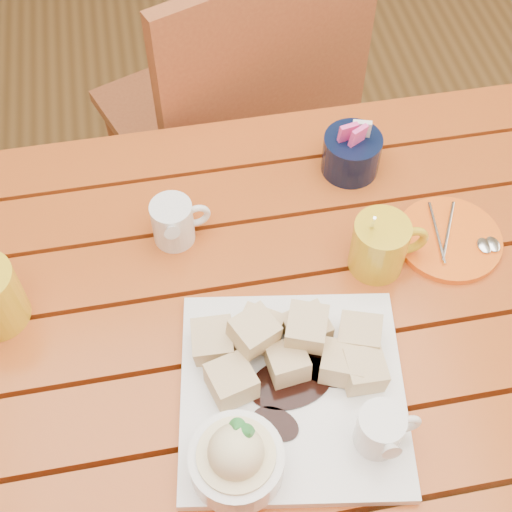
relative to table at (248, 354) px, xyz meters
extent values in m
plane|color=brown|center=(0.00, 0.00, -0.64)|extent=(5.00, 5.00, 0.00)
cube|color=#A63415|center=(0.00, -0.23, 0.09)|extent=(1.20, 0.11, 0.03)
cube|color=#A63415|center=(0.00, -0.11, 0.09)|extent=(1.20, 0.11, 0.03)
cube|color=#A63415|center=(0.00, 0.00, 0.09)|extent=(1.20, 0.11, 0.03)
cube|color=#A63415|center=(0.00, 0.11, 0.09)|extent=(1.20, 0.11, 0.03)
cube|color=#A63415|center=(0.00, 0.23, 0.09)|extent=(1.20, 0.11, 0.03)
cube|color=#A63415|center=(0.00, 0.34, 0.09)|extent=(1.20, 0.11, 0.03)
cube|color=#A63415|center=(0.00, 0.36, 0.04)|extent=(1.12, 0.04, 0.08)
cylinder|color=#A63415|center=(0.55, 0.35, -0.28)|extent=(0.06, 0.06, 0.72)
cube|color=white|center=(0.04, -0.13, 0.12)|extent=(0.33, 0.33, 0.02)
cube|color=#BC8839|center=(0.07, -0.07, 0.18)|extent=(0.07, 0.07, 0.04)
cube|color=#BC8839|center=(0.14, -0.08, 0.15)|extent=(0.07, 0.07, 0.04)
cube|color=#BC8839|center=(0.00, -0.06, 0.18)|extent=(0.07, 0.07, 0.04)
cube|color=#BC8839|center=(0.13, -0.12, 0.15)|extent=(0.05, 0.05, 0.04)
cube|color=#BC8839|center=(0.04, -0.10, 0.15)|extent=(0.06, 0.06, 0.04)
cube|color=#BC8839|center=(0.07, -0.05, 0.15)|extent=(0.06, 0.06, 0.04)
cube|color=#BC8839|center=(-0.04, -0.11, 0.15)|extent=(0.06, 0.06, 0.04)
cube|color=#BC8839|center=(-0.05, -0.05, 0.15)|extent=(0.06, 0.06, 0.04)
cube|color=#BC8839|center=(0.01, -0.04, 0.15)|extent=(0.07, 0.07, 0.04)
cube|color=#BC8839|center=(0.11, -0.11, 0.15)|extent=(0.07, 0.07, 0.04)
cylinder|color=white|center=(-0.05, -0.21, 0.15)|extent=(0.11, 0.11, 0.05)
cylinder|color=beige|center=(-0.05, -0.21, 0.16)|extent=(0.09, 0.09, 0.03)
sphere|color=beige|center=(-0.05, -0.21, 0.18)|extent=(0.07, 0.07, 0.07)
cone|color=#2B8537|center=(-0.03, -0.21, 0.21)|extent=(0.04, 0.04, 0.03)
cone|color=#2B8537|center=(-0.05, -0.20, 0.21)|extent=(0.03, 0.03, 0.03)
cylinder|color=white|center=(0.13, -0.21, 0.16)|extent=(0.06, 0.06, 0.06)
cylinder|color=black|center=(0.13, -0.21, 0.18)|extent=(0.05, 0.05, 0.01)
cone|color=white|center=(0.13, -0.24, 0.18)|extent=(0.02, 0.02, 0.03)
torus|color=white|center=(0.16, -0.21, 0.16)|extent=(0.04, 0.01, 0.04)
cylinder|color=gold|center=(0.20, 0.06, 0.15)|extent=(0.08, 0.08, 0.09)
cylinder|color=black|center=(0.20, 0.06, 0.19)|extent=(0.07, 0.07, 0.01)
torus|color=gold|center=(0.25, 0.06, 0.15)|extent=(0.06, 0.01, 0.06)
cylinder|color=silver|center=(0.19, 0.07, 0.18)|extent=(0.02, 0.05, 0.12)
cylinder|color=white|center=(-0.08, 0.16, 0.14)|extent=(0.06, 0.06, 0.07)
cylinder|color=white|center=(-0.08, 0.16, 0.18)|extent=(0.05, 0.05, 0.01)
cone|color=white|center=(-0.08, 0.13, 0.17)|extent=(0.03, 0.03, 0.03)
torus|color=white|center=(-0.05, 0.16, 0.15)|extent=(0.04, 0.02, 0.04)
cylinder|color=black|center=(0.22, 0.25, 0.14)|extent=(0.09, 0.09, 0.07)
cube|color=#FF459F|center=(0.20, 0.25, 0.19)|extent=(0.03, 0.02, 0.04)
cube|color=white|center=(0.23, 0.25, 0.19)|extent=(0.03, 0.02, 0.04)
cube|color=#FF459F|center=(0.22, 0.24, 0.19)|extent=(0.03, 0.03, 0.04)
cylinder|color=orange|center=(0.33, 0.08, 0.11)|extent=(0.16, 0.16, 0.01)
cylinder|color=silver|center=(0.31, 0.09, 0.12)|extent=(0.02, 0.12, 0.01)
cylinder|color=silver|center=(0.33, 0.09, 0.12)|extent=(0.06, 0.11, 0.01)
ellipsoid|color=silver|center=(0.37, 0.05, 0.12)|extent=(0.02, 0.03, 0.01)
ellipsoid|color=silver|center=(0.38, 0.05, 0.12)|extent=(0.02, 0.03, 0.01)
cube|color=brown|center=(0.06, 0.70, -0.18)|extent=(0.58, 0.58, 0.03)
cylinder|color=brown|center=(0.17, 0.95, -0.42)|extent=(0.04, 0.04, 0.45)
cylinder|color=brown|center=(-0.19, 0.81, -0.42)|extent=(0.04, 0.04, 0.45)
cylinder|color=brown|center=(0.31, 0.59, -0.42)|extent=(0.04, 0.04, 0.45)
cylinder|color=brown|center=(-0.05, 0.45, -0.42)|extent=(0.04, 0.04, 0.45)
cube|color=brown|center=(0.13, 0.51, 0.08)|extent=(0.43, 0.19, 0.47)
camera|label=1|loc=(-0.08, -0.50, 0.98)|focal=50.00mm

